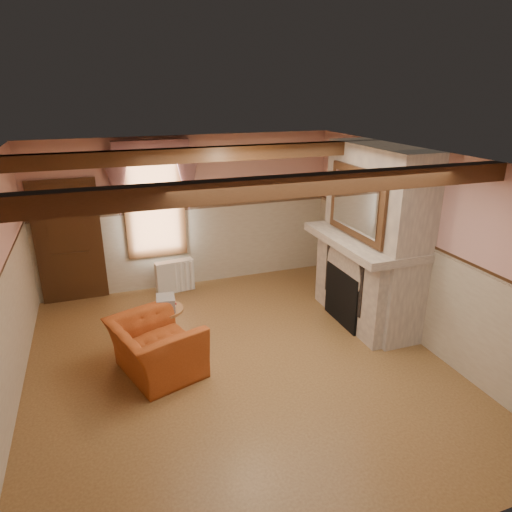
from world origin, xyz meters
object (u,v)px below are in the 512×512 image
object	(u,v)px
armchair	(156,348)
radiator	(175,276)
bowl	(359,231)
oil_lamp	(357,224)
side_table	(165,325)
mantel_clock	(338,217)

from	to	relation	value
armchair	radiator	size ratio (longest dim) A/B	1.63
bowl	oil_lamp	distance (m)	0.11
side_table	radiator	world-z (taller)	radiator
radiator	bowl	xyz separation A→B (m)	(2.61, -1.94, 1.16)
bowl	mantel_clock	world-z (taller)	mantel_clock
mantel_clock	radiator	bearing A→B (deg)	153.63
radiator	armchair	bearing A→B (deg)	-112.35
armchair	bowl	xyz separation A→B (m)	(3.30, 0.55, 1.09)
bowl	side_table	bearing A→B (deg)	176.53
side_table	mantel_clock	world-z (taller)	mantel_clock
oil_lamp	side_table	bearing A→B (deg)	177.63
bowl	radiator	bearing A→B (deg)	143.33
armchair	oil_lamp	xyz separation A→B (m)	(3.30, 0.61, 1.19)
radiator	oil_lamp	xyz separation A→B (m)	(2.61, -1.89, 1.26)
radiator	oil_lamp	distance (m)	3.46
radiator	mantel_clock	distance (m)	3.16
side_table	oil_lamp	bearing A→B (deg)	-2.37
radiator	mantel_clock	xyz separation A→B (m)	(2.61, -1.30, 1.22)
radiator	oil_lamp	bearing A→B (deg)	-42.75
armchair	mantel_clock	xyz separation A→B (m)	(3.30, 1.20, 1.15)
radiator	bowl	bearing A→B (deg)	-43.59
side_table	oil_lamp	distance (m)	3.33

